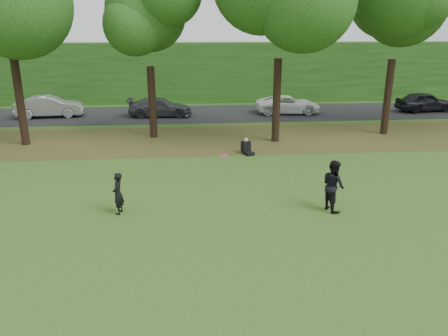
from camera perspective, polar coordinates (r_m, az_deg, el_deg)
name	(u,v)px	position (r m, az deg, el deg)	size (l,w,h in m)	color
ground	(226,246)	(13.27, 0.25, -10.12)	(120.00, 120.00, 0.00)	#39541A
leaf_litter	(205,139)	(25.46, -2.50, 3.74)	(60.00, 7.00, 0.01)	#4B331A
street	(200,114)	(33.26, -3.16, 7.12)	(70.00, 7.00, 0.02)	black
far_hedge	(197,72)	(38.85, -3.56, 12.38)	(70.00, 3.00, 5.00)	#1E4513
player_left	(118,193)	(15.57, -13.68, -3.25)	(0.54, 0.36, 1.49)	black
player_right	(333,185)	(15.86, 14.09, -2.22)	(0.90, 0.70, 1.84)	black
parked_cars	(192,106)	(32.48, -4.18, 8.11)	(38.54, 2.86, 1.54)	black
frisbee	(224,156)	(14.87, -0.01, 1.59)	(0.36, 0.37, 0.10)	#F4148D
seated_person	(247,148)	(22.49, 2.96, 2.63)	(0.67, 0.83, 0.83)	black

